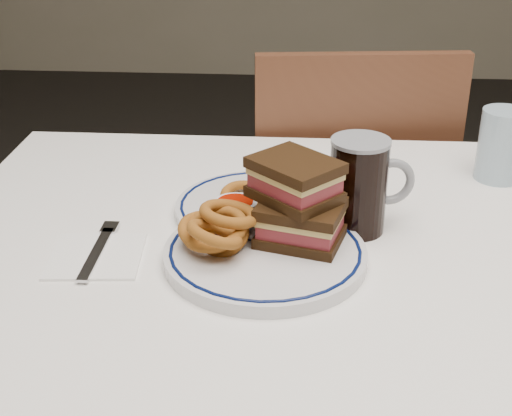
# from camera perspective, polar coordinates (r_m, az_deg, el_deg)

# --- Properties ---
(dining_table) EXTENTS (1.27, 0.87, 0.75)m
(dining_table) POSITION_cam_1_polar(r_m,az_deg,el_deg) (1.06, 8.54, -8.25)
(dining_table) COLOR white
(dining_table) RESTS_ON floor
(chair_far) EXTENTS (0.46, 0.46, 0.90)m
(chair_far) POSITION_cam_1_polar(r_m,az_deg,el_deg) (1.65, 7.01, -0.79)
(chair_far) COLOR #402114
(chair_far) RESTS_ON floor
(main_plate) EXTENTS (0.27, 0.27, 0.02)m
(main_plate) POSITION_cam_1_polar(r_m,az_deg,el_deg) (0.96, 0.74, -3.68)
(main_plate) COLOR silver
(main_plate) RESTS_ON dining_table
(reuben_sandwich) EXTENTS (0.14, 0.14, 0.11)m
(reuben_sandwich) POSITION_cam_1_polar(r_m,az_deg,el_deg) (0.96, 3.36, 0.54)
(reuben_sandwich) COLOR black
(reuben_sandwich) RESTS_ON main_plate
(onion_rings_main) EXTENTS (0.11, 0.12, 0.09)m
(onion_rings_main) POSITION_cam_1_polar(r_m,az_deg,el_deg) (0.95, -3.05, -1.68)
(onion_rings_main) COLOR #66360D
(onion_rings_main) RESTS_ON main_plate
(ketchup_ramekin) EXTENTS (0.06, 0.06, 0.04)m
(ketchup_ramekin) POSITION_cam_1_polar(r_m,az_deg,el_deg) (1.01, -1.67, -0.28)
(ketchup_ramekin) COLOR white
(ketchup_ramekin) RESTS_ON main_plate
(beer_mug) EXTENTS (0.13, 0.08, 0.14)m
(beer_mug) POSITION_cam_1_polar(r_m,az_deg,el_deg) (1.03, 8.33, 1.86)
(beer_mug) COLOR black
(beer_mug) RESTS_ON dining_table
(water_glass) EXTENTS (0.08, 0.08, 0.12)m
(water_glass) POSITION_cam_1_polar(r_m,az_deg,el_deg) (1.26, 19.04, 4.78)
(water_glass) COLOR #96B1C2
(water_glass) RESTS_ON dining_table
(far_plate) EXTENTS (0.25, 0.25, 0.02)m
(far_plate) POSITION_cam_1_polar(r_m,az_deg,el_deg) (1.09, 0.18, 0.01)
(far_plate) COLOR silver
(far_plate) RESTS_ON dining_table
(onion_rings_far) EXTENTS (0.12, 0.11, 0.03)m
(onion_rings_far) POSITION_cam_1_polar(r_m,az_deg,el_deg) (1.07, 0.15, 0.86)
(onion_rings_far) COLOR #66360D
(onion_rings_far) RESTS_ON far_plate
(napkin_fork) EXTENTS (0.13, 0.16, 0.01)m
(napkin_fork) POSITION_cam_1_polar(r_m,az_deg,el_deg) (1.00, -12.61, -3.65)
(napkin_fork) COLOR white
(napkin_fork) RESTS_ON dining_table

